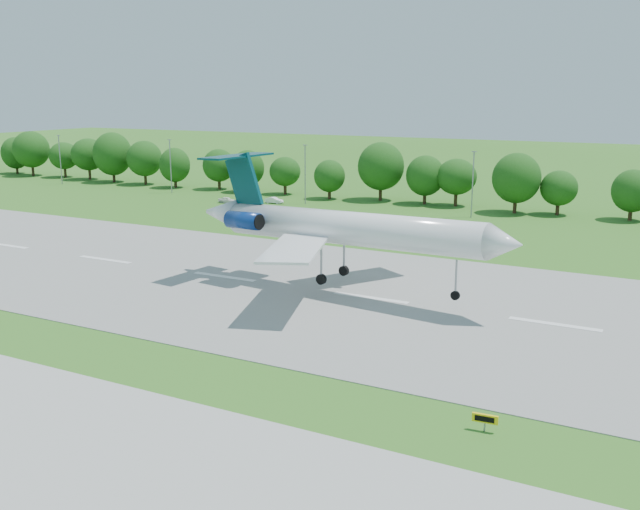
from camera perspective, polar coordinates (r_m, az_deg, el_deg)
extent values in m
plane|color=#30671B|center=(71.99, -19.30, -6.18)|extent=(600.00, 600.00, 0.00)
cube|color=gray|center=(89.94, -7.66, -1.76)|extent=(400.00, 45.00, 0.08)
cylinder|color=#382314|center=(205.27, -19.81, 6.34)|extent=(0.70, 0.70, 3.60)
sphere|color=#184310|center=(204.87, -19.90, 7.56)|extent=(8.40, 8.40, 8.40)
cylinder|color=#382314|center=(177.96, -10.99, 5.96)|extent=(0.70, 0.70, 3.60)
sphere|color=#184310|center=(177.50, -11.06, 7.37)|extent=(8.40, 8.40, 8.40)
cylinder|color=#382314|center=(156.21, 0.60, 5.25)|extent=(0.70, 0.70, 3.60)
sphere|color=#184310|center=(155.68, 0.60, 6.86)|extent=(8.40, 8.40, 8.40)
cylinder|color=#382314|center=(142.60, 15.07, 4.07)|extent=(0.70, 0.70, 3.60)
sphere|color=#184310|center=(142.02, 15.18, 5.82)|extent=(8.40, 8.40, 8.40)
cylinder|color=gray|center=(190.81, -20.06, 7.14)|extent=(0.24, 0.24, 12.00)
cube|color=gray|center=(190.38, -20.21, 8.97)|extent=(0.90, 0.25, 0.18)
cylinder|color=gray|center=(166.66, -11.86, 6.92)|extent=(0.24, 0.24, 12.00)
cube|color=gray|center=(166.16, -11.96, 9.01)|extent=(0.90, 0.25, 0.18)
cylinder|color=gray|center=(146.94, -1.20, 6.41)|extent=(0.24, 0.24, 12.00)
cube|color=gray|center=(146.37, -1.21, 8.79)|extent=(0.90, 0.25, 0.18)
cylinder|color=gray|center=(133.63, 12.11, 5.48)|extent=(0.24, 0.24, 12.00)
cube|color=gray|center=(133.01, 12.23, 8.08)|extent=(0.90, 0.25, 0.18)
cylinder|color=white|center=(79.64, 2.35, 2.14)|extent=(32.76, 7.37, 4.57)
cone|color=white|center=(71.91, 14.60, 0.91)|extent=(3.95, 4.16, 3.87)
cone|color=white|center=(90.83, -7.80, 3.36)|extent=(5.67, 4.35, 3.91)
cube|color=white|center=(74.78, -1.99, 0.55)|extent=(9.62, 15.06, 0.40)
cube|color=white|center=(87.21, 3.89, 2.31)|extent=(11.95, 14.83, 0.40)
cube|color=#05383E|center=(87.84, -6.08, 5.82)|extent=(5.65, 1.16, 7.34)
cube|color=#05383E|center=(88.21, -6.67, 7.86)|extent=(4.59, 10.60, 0.32)
cylinder|color=navy|center=(84.94, -6.12, 2.77)|extent=(4.79, 2.55, 2.16)
cylinder|color=navy|center=(89.24, -3.79, 3.30)|extent=(4.79, 2.55, 2.16)
cylinder|color=gray|center=(74.61, 10.82, -1.80)|extent=(0.22, 0.22, 3.79)
cylinder|color=black|center=(75.11, 10.76, -3.20)|extent=(1.00, 0.43, 0.97)
cylinder|color=gray|center=(79.64, 0.10, -0.64)|extent=(0.26, 0.26, 3.79)
cylinder|color=black|center=(80.10, 0.10, -1.95)|extent=(1.24, 0.62, 1.19)
cylinder|color=gray|center=(83.52, 1.93, 0.00)|extent=(0.26, 0.26, 3.79)
cylinder|color=black|center=(83.96, 1.92, -1.26)|extent=(1.24, 0.62, 1.19)
cube|color=gray|center=(51.26, 13.03, -13.19)|extent=(0.12, 0.12, 0.78)
cube|color=yellow|center=(51.02, 13.07, -12.63)|extent=(1.78, 0.34, 0.61)
cube|color=black|center=(50.91, 13.04, -12.68)|extent=(1.33, 0.13, 0.39)
imported|color=white|center=(148.81, -3.70, 4.39)|extent=(3.91, 1.47, 1.27)
imported|color=silver|center=(150.25, -7.45, 4.39)|extent=(3.88, 2.12, 1.25)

